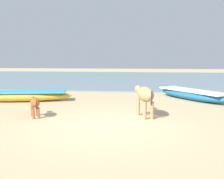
{
  "coord_description": "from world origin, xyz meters",
  "views": [
    {
      "loc": [
        1.13,
        -7.66,
        1.97
      ],
      "look_at": [
        -0.26,
        3.81,
        0.6
      ],
      "focal_mm": 43.62,
      "sensor_mm": 36.0,
      "label": 1
    }
  ],
  "objects_px": {
    "calf_near_rust": "(35,103)",
    "fishing_boat_0": "(192,94)",
    "cow_adult_tan": "(145,95)",
    "fishing_boat_4": "(18,96)"
  },
  "relations": [
    {
      "from": "fishing_boat_4",
      "to": "calf_near_rust",
      "type": "distance_m",
      "value": 3.65
    },
    {
      "from": "cow_adult_tan",
      "to": "calf_near_rust",
      "type": "bearing_deg",
      "value": 78.23
    },
    {
      "from": "fishing_boat_4",
      "to": "cow_adult_tan",
      "type": "relative_size",
      "value": 3.17
    },
    {
      "from": "fishing_boat_0",
      "to": "calf_near_rust",
      "type": "distance_m",
      "value": 7.3
    },
    {
      "from": "fishing_boat_0",
      "to": "cow_adult_tan",
      "type": "xyz_separation_m",
      "value": [
        -2.21,
        -3.95,
        0.47
      ]
    },
    {
      "from": "calf_near_rust",
      "to": "fishing_boat_0",
      "type": "bearing_deg",
      "value": -81.99
    },
    {
      "from": "fishing_boat_0",
      "to": "cow_adult_tan",
      "type": "height_order",
      "value": "cow_adult_tan"
    },
    {
      "from": "fishing_boat_0",
      "to": "fishing_boat_4",
      "type": "bearing_deg",
      "value": 63.84
    },
    {
      "from": "fishing_boat_4",
      "to": "cow_adult_tan",
      "type": "height_order",
      "value": "cow_adult_tan"
    },
    {
      "from": "fishing_boat_4",
      "to": "calf_near_rust",
      "type": "height_order",
      "value": "fishing_boat_4"
    }
  ]
}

